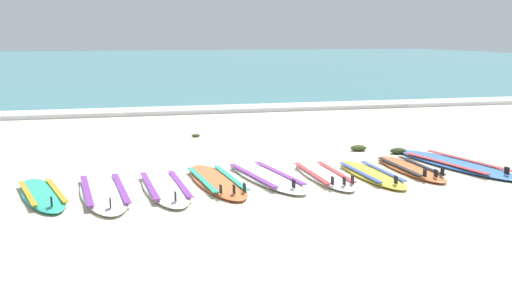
# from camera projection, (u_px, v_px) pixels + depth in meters

# --- Properties ---
(ground_plane) EXTENTS (80.00, 80.00, 0.00)m
(ground_plane) POSITION_uv_depth(u_px,v_px,m) (238.00, 178.00, 9.04)
(ground_plane) COLOR beige
(sea) EXTENTS (80.00, 60.00, 0.10)m
(sea) POSITION_uv_depth(u_px,v_px,m) (118.00, 62.00, 44.49)
(sea) COLOR teal
(sea) RESTS_ON ground
(wave_foam_strip) EXTENTS (80.00, 1.06, 0.11)m
(wave_foam_strip) POSITION_uv_depth(u_px,v_px,m) (170.00, 111.00, 16.48)
(wave_foam_strip) COLOR white
(wave_foam_strip) RESTS_ON ground
(surfboard_0) EXTENTS (0.86, 1.98, 0.18)m
(surfboard_0) POSITION_uv_depth(u_px,v_px,m) (42.00, 194.00, 7.96)
(surfboard_0) COLOR #2DB793
(surfboard_0) RESTS_ON ground
(surfboard_1) EXTENTS (0.72, 2.40, 0.18)m
(surfboard_1) POSITION_uv_depth(u_px,v_px,m) (104.00, 192.00, 8.10)
(surfboard_1) COLOR white
(surfboard_1) RESTS_ON ground
(surfboard_2) EXTENTS (0.62, 2.23, 0.18)m
(surfboard_2) POSITION_uv_depth(u_px,v_px,m) (165.00, 187.00, 8.34)
(surfboard_2) COLOR white
(surfboard_2) RESTS_ON ground
(surfboard_3) EXTENTS (0.69, 2.27, 0.18)m
(surfboard_3) POSITION_uv_depth(u_px,v_px,m) (216.00, 181.00, 8.68)
(surfboard_3) COLOR orange
(surfboard_3) RESTS_ON ground
(surfboard_4) EXTENTS (0.89, 2.36, 0.18)m
(surfboard_4) POSITION_uv_depth(u_px,v_px,m) (266.00, 176.00, 8.97)
(surfboard_4) COLOR white
(surfboard_4) RESTS_ON ground
(surfboard_5) EXTENTS (0.54, 2.04, 0.18)m
(surfboard_5) POSITION_uv_depth(u_px,v_px,m) (324.00, 175.00, 9.06)
(surfboard_5) COLOR white
(surfboard_5) RESTS_ON ground
(surfboard_6) EXTENTS (0.50, 1.97, 0.18)m
(surfboard_6) POSITION_uv_depth(u_px,v_px,m) (371.00, 174.00, 9.11)
(surfboard_6) COLOR yellow
(surfboard_6) RESTS_ON ground
(surfboard_7) EXTENTS (0.53, 1.97, 0.18)m
(surfboard_7) POSITION_uv_depth(u_px,v_px,m) (410.00, 168.00, 9.50)
(surfboard_7) COLOR orange
(surfboard_7) RESTS_ON ground
(surfboard_8) EXTENTS (1.10, 2.66, 0.18)m
(surfboard_8) POSITION_uv_depth(u_px,v_px,m) (456.00, 164.00, 9.83)
(surfboard_8) COLOR #3875CC
(surfboard_8) RESTS_ON ground
(seaweed_clump_near_shoreline) EXTENTS (0.28, 0.23, 0.10)m
(seaweed_clump_near_shoreline) POSITION_uv_depth(u_px,v_px,m) (398.00, 151.00, 10.85)
(seaweed_clump_near_shoreline) COLOR #2D381E
(seaweed_clump_near_shoreline) RESTS_ON ground
(seaweed_clump_mid_sand) EXTENTS (0.17, 0.14, 0.06)m
(seaweed_clump_mid_sand) POSITION_uv_depth(u_px,v_px,m) (196.00, 135.00, 12.62)
(seaweed_clump_mid_sand) COLOR #4C4228
(seaweed_clump_mid_sand) RESTS_ON ground
(seaweed_clump_by_the_boards) EXTENTS (0.29, 0.23, 0.10)m
(seaweed_clump_by_the_boards) POSITION_uv_depth(u_px,v_px,m) (358.00, 148.00, 11.13)
(seaweed_clump_by_the_boards) COLOR #384723
(seaweed_clump_by_the_boards) RESTS_ON ground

